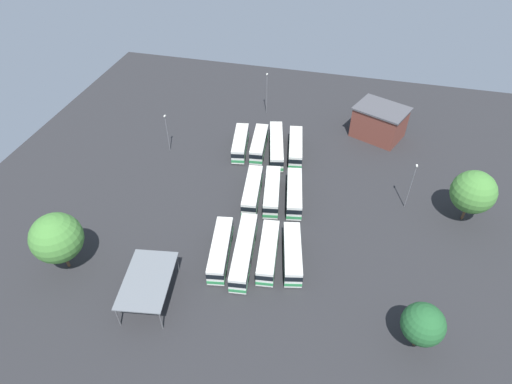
{
  "coord_description": "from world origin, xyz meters",
  "views": [
    {
      "loc": [
        -55.99,
        -12.78,
        51.75
      ],
      "look_at": [
        -0.25,
        1.14,
        1.48
      ],
      "focal_mm": 29.97,
      "sensor_mm": 36.0,
      "label": 1
    }
  ],
  "objects_px": {
    "bus_row0_slot0": "(292,253)",
    "bus_row0_slot1": "(268,252)",
    "bus_row2_slot3": "(240,143)",
    "tree_south_edge": "(473,192)",
    "maintenance_shelter": "(147,280)",
    "tree_east_edge": "(57,238)",
    "bus_row2_slot0": "(295,147)",
    "bus_row1_slot0": "(294,193)",
    "bus_row1_slot2": "(252,190)",
    "bus_row0_slot3": "(221,249)",
    "lamp_post_near_entrance": "(267,92)",
    "depot_building": "(379,122)",
    "bus_row0_slot2": "(244,251)",
    "lamp_post_by_building": "(167,132)",
    "bus_row2_slot2": "(259,144)",
    "tree_west_edge": "(423,324)",
    "bus_row1_slot1": "(272,191)",
    "lamp_post_mid_lot": "(411,185)",
    "bus_row2_slot1": "(276,146)"
  },
  "relations": [
    {
      "from": "bus_row0_slot0",
      "to": "bus_row0_slot1",
      "type": "bearing_deg",
      "value": 99.06
    },
    {
      "from": "bus_row2_slot3",
      "to": "tree_south_edge",
      "type": "distance_m",
      "value": 43.73
    },
    {
      "from": "maintenance_shelter",
      "to": "tree_east_edge",
      "type": "xyz_separation_m",
      "value": [
        2.08,
        14.65,
        2.5
      ]
    },
    {
      "from": "bus_row2_slot0",
      "to": "bus_row0_slot0",
      "type": "bearing_deg",
      "value": -170.92
    },
    {
      "from": "bus_row1_slot0",
      "to": "bus_row1_slot2",
      "type": "bearing_deg",
      "value": 98.64
    },
    {
      "from": "bus_row0_slot3",
      "to": "lamp_post_near_entrance",
      "type": "height_order",
      "value": "lamp_post_near_entrance"
    },
    {
      "from": "bus_row2_slot3",
      "to": "lamp_post_near_entrance",
      "type": "bearing_deg",
      "value": -6.29
    },
    {
      "from": "depot_building",
      "to": "lamp_post_near_entrance",
      "type": "distance_m",
      "value": 25.73
    },
    {
      "from": "bus_row0_slot1",
      "to": "bus_row2_slot3",
      "type": "height_order",
      "value": "same"
    },
    {
      "from": "bus_row0_slot2",
      "to": "lamp_post_by_building",
      "type": "relative_size",
      "value": 1.68
    },
    {
      "from": "bus_row0_slot0",
      "to": "maintenance_shelter",
      "type": "relative_size",
      "value": 0.97
    },
    {
      "from": "bus_row0_slot2",
      "to": "tree_east_edge",
      "type": "height_order",
      "value": "tree_east_edge"
    },
    {
      "from": "bus_row2_slot2",
      "to": "bus_row1_slot2",
      "type": "bearing_deg",
      "value": -170.99
    },
    {
      "from": "maintenance_shelter",
      "to": "lamp_post_near_entrance",
      "type": "bearing_deg",
      "value": -4.79
    },
    {
      "from": "bus_row2_slot2",
      "to": "tree_west_edge",
      "type": "xyz_separation_m",
      "value": [
        -37.08,
        -29.89,
        2.95
      ]
    },
    {
      "from": "depot_building",
      "to": "tree_east_edge",
      "type": "relative_size",
      "value": 1.25
    },
    {
      "from": "maintenance_shelter",
      "to": "bus_row0_slot3",
      "type": "bearing_deg",
      "value": -38.61
    },
    {
      "from": "bus_row2_slot3",
      "to": "tree_west_edge",
      "type": "relative_size",
      "value": 1.43
    },
    {
      "from": "bus_row1_slot1",
      "to": "lamp_post_by_building",
      "type": "bearing_deg",
      "value": 67.92
    },
    {
      "from": "bus_row0_slot0",
      "to": "lamp_post_mid_lot",
      "type": "distance_m",
      "value": 24.39
    },
    {
      "from": "bus_row2_slot0",
      "to": "tree_west_edge",
      "type": "bearing_deg",
      "value": -149.22
    },
    {
      "from": "bus_row1_slot0",
      "to": "maintenance_shelter",
      "type": "distance_m",
      "value": 29.98
    },
    {
      "from": "bus_row1_slot1",
      "to": "maintenance_shelter",
      "type": "relative_size",
      "value": 1.01
    },
    {
      "from": "lamp_post_by_building",
      "to": "tree_east_edge",
      "type": "relative_size",
      "value": 0.82
    },
    {
      "from": "bus_row0_slot2",
      "to": "bus_row2_slot3",
      "type": "xyz_separation_m",
      "value": [
        27.91,
        8.36,
        -0.0
      ]
    },
    {
      "from": "bus_row0_slot2",
      "to": "bus_row2_slot3",
      "type": "relative_size",
      "value": 1.29
    },
    {
      "from": "bus_row0_slot2",
      "to": "depot_building",
      "type": "relative_size",
      "value": 1.11
    },
    {
      "from": "lamp_post_near_entrance",
      "to": "bus_row0_slot3",
      "type": "bearing_deg",
      "value": -176.15
    },
    {
      "from": "depot_building",
      "to": "maintenance_shelter",
      "type": "distance_m",
      "value": 58.36
    },
    {
      "from": "tree_south_edge",
      "to": "bus_row1_slot1",
      "type": "bearing_deg",
      "value": 95.17
    },
    {
      "from": "bus_row0_slot3",
      "to": "lamp_post_by_building",
      "type": "bearing_deg",
      "value": 37.33
    },
    {
      "from": "bus_row0_slot0",
      "to": "bus_row2_slot3",
      "type": "height_order",
      "value": "same"
    },
    {
      "from": "bus_row2_slot1",
      "to": "bus_row0_slot3",
      "type": "bearing_deg",
      "value": 174.96
    },
    {
      "from": "bus_row0_slot3",
      "to": "bus_row2_slot1",
      "type": "height_order",
      "value": "same"
    },
    {
      "from": "bus_row1_slot1",
      "to": "tree_east_edge",
      "type": "xyz_separation_m",
      "value": [
        -22.57,
        26.91,
        4.48
      ]
    },
    {
      "from": "bus_row1_slot2",
      "to": "lamp_post_by_building",
      "type": "relative_size",
      "value": 1.36
    },
    {
      "from": "depot_building",
      "to": "tree_east_edge",
      "type": "xyz_separation_m",
      "value": [
        -48.04,
        44.54,
        2.84
      ]
    },
    {
      "from": "bus_row1_slot0",
      "to": "maintenance_shelter",
      "type": "relative_size",
      "value": 0.99
    },
    {
      "from": "depot_building",
      "to": "lamp_post_by_building",
      "type": "height_order",
      "value": "lamp_post_by_building"
    },
    {
      "from": "bus_row2_slot2",
      "to": "bus_row0_slot1",
      "type": "bearing_deg",
      "value": -163.55
    },
    {
      "from": "bus_row0_slot1",
      "to": "bus_row1_slot1",
      "type": "bearing_deg",
      "value": 10.04
    },
    {
      "from": "bus_row0_slot3",
      "to": "tree_east_edge",
      "type": "relative_size",
      "value": 1.16
    },
    {
      "from": "bus_row2_slot0",
      "to": "tree_south_edge",
      "type": "xyz_separation_m",
      "value": [
        -11.53,
        -31.1,
        4.26
      ]
    },
    {
      "from": "lamp_post_by_building",
      "to": "tree_east_edge",
      "type": "distance_m",
      "value": 32.39
    },
    {
      "from": "bus_row1_slot1",
      "to": "bus_row0_slot0",
      "type": "bearing_deg",
      "value": -155.31
    },
    {
      "from": "bus_row0_slot1",
      "to": "bus_row0_slot3",
      "type": "relative_size",
      "value": 0.95
    },
    {
      "from": "bus_row0_slot1",
      "to": "maintenance_shelter",
      "type": "xyz_separation_m",
      "value": [
        -10.73,
        14.73,
        1.98
      ]
    },
    {
      "from": "bus_row0_slot0",
      "to": "bus_row2_slot0",
      "type": "distance_m",
      "value": 28.18
    },
    {
      "from": "bus_row0_slot2",
      "to": "bus_row1_slot0",
      "type": "relative_size",
      "value": 1.24
    },
    {
      "from": "tree_west_edge",
      "to": "depot_building",
      "type": "bearing_deg",
      "value": 7.63
    }
  ]
}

